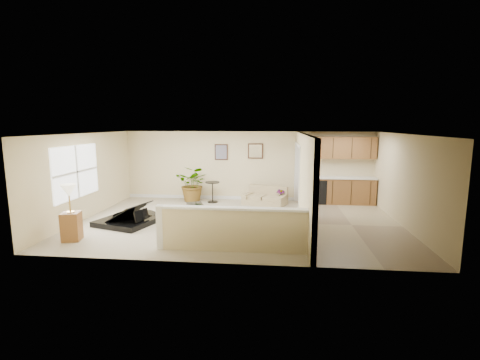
# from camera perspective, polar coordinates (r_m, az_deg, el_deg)

# --- Properties ---
(floor) EXTENTS (9.00, 9.00, 0.00)m
(floor) POSITION_cam_1_polar(r_m,az_deg,el_deg) (9.98, -0.27, -6.90)
(floor) COLOR tan
(floor) RESTS_ON ground
(back_wall) EXTENTS (9.00, 0.04, 2.50)m
(back_wall) POSITION_cam_1_polar(r_m,az_deg,el_deg) (12.67, 1.19, 2.32)
(back_wall) COLOR beige
(back_wall) RESTS_ON floor
(front_wall) EXTENTS (9.00, 0.04, 2.50)m
(front_wall) POSITION_cam_1_polar(r_m,az_deg,el_deg) (6.78, -3.02, -3.72)
(front_wall) COLOR beige
(front_wall) RESTS_ON floor
(left_wall) EXTENTS (0.04, 6.00, 2.50)m
(left_wall) POSITION_cam_1_polar(r_m,az_deg,el_deg) (11.13, -23.98, 0.57)
(left_wall) COLOR beige
(left_wall) RESTS_ON floor
(right_wall) EXTENTS (0.04, 6.00, 2.50)m
(right_wall) POSITION_cam_1_polar(r_m,az_deg,el_deg) (10.25, 25.59, -0.22)
(right_wall) COLOR beige
(right_wall) RESTS_ON floor
(ceiling) EXTENTS (9.00, 6.00, 0.04)m
(ceiling) POSITION_cam_1_polar(r_m,az_deg,el_deg) (9.59, -0.28, 7.61)
(ceiling) COLOR white
(ceiling) RESTS_ON back_wall
(kitchen_vinyl) EXTENTS (2.70, 6.00, 0.01)m
(kitchen_vinyl) POSITION_cam_1_polar(r_m,az_deg,el_deg) (10.15, 17.85, -7.06)
(kitchen_vinyl) COLOR tan
(kitchen_vinyl) RESTS_ON floor
(interior_partition) EXTENTS (0.18, 5.99, 2.50)m
(interior_partition) POSITION_cam_1_polar(r_m,az_deg,el_deg) (9.94, 10.26, 0.09)
(interior_partition) COLOR beige
(interior_partition) RESTS_ON floor
(pony_half_wall) EXTENTS (3.42, 0.22, 1.00)m
(pony_half_wall) POSITION_cam_1_polar(r_m,az_deg,el_deg) (7.63, -1.59, -7.93)
(pony_half_wall) COLOR beige
(pony_half_wall) RESTS_ON floor
(left_window) EXTENTS (0.05, 2.15, 1.45)m
(left_window) POSITION_cam_1_polar(r_m,az_deg,el_deg) (10.67, -25.31, 1.22)
(left_window) COLOR white
(left_window) RESTS_ON left_wall
(wall_art_left) EXTENTS (0.48, 0.04, 0.58)m
(wall_art_left) POSITION_cam_1_polar(r_m,az_deg,el_deg) (12.70, -3.10, 4.59)
(wall_art_left) COLOR #371F14
(wall_art_left) RESTS_ON back_wall
(wall_mirror) EXTENTS (0.55, 0.04, 0.55)m
(wall_mirror) POSITION_cam_1_polar(r_m,az_deg,el_deg) (12.56, 2.56, 4.77)
(wall_mirror) COLOR #371F14
(wall_mirror) RESTS_ON back_wall
(kitchen_cabinets) EXTENTS (2.36, 0.65, 2.33)m
(kitchen_cabinets) POSITION_cam_1_polar(r_m,az_deg,el_deg) (12.59, 15.71, 0.19)
(kitchen_cabinets) COLOR #975C31
(kitchen_cabinets) RESTS_ON floor
(piano) EXTENTS (1.95, 1.94, 1.35)m
(piano) POSITION_cam_1_polar(r_m,az_deg,el_deg) (10.24, -18.22, -3.69)
(piano) COLOR black
(piano) RESTS_ON floor
(piano_bench) EXTENTS (0.70, 0.93, 0.55)m
(piano_bench) POSITION_cam_1_polar(r_m,az_deg,el_deg) (9.76, -7.23, -5.65)
(piano_bench) COLOR black
(piano_bench) RESTS_ON floor
(loveseat) EXTENTS (1.69, 1.26, 0.82)m
(loveseat) POSITION_cam_1_polar(r_m,az_deg,el_deg) (12.10, 4.11, -2.54)
(loveseat) COLOR tan
(loveseat) RESTS_ON floor
(accent_table) EXTENTS (0.51, 0.51, 0.74)m
(accent_table) POSITION_cam_1_polar(r_m,az_deg,el_deg) (12.36, -4.53, -1.52)
(accent_table) COLOR black
(accent_table) RESTS_ON floor
(palm_plant) EXTENTS (1.32, 1.19, 1.29)m
(palm_plant) POSITION_cam_1_polar(r_m,az_deg,el_deg) (12.56, -7.63, -0.67)
(palm_plant) COLOR black
(palm_plant) RESTS_ON floor
(small_plant) EXTENTS (0.37, 0.37, 0.57)m
(small_plant) POSITION_cam_1_polar(r_m,az_deg,el_deg) (12.06, 6.65, -2.96)
(small_plant) COLOR black
(small_plant) RESTS_ON floor
(lamp_stand) EXTENTS (0.48, 0.48, 1.36)m
(lamp_stand) POSITION_cam_1_polar(r_m,az_deg,el_deg) (9.24, -26.02, -5.46)
(lamp_stand) COLOR #975C31
(lamp_stand) RESTS_ON floor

